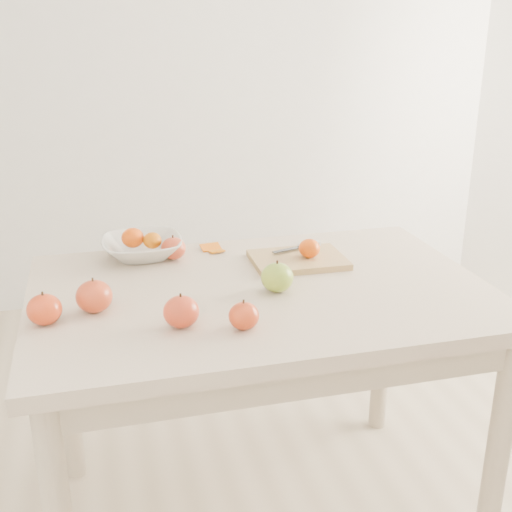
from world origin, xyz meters
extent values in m
plane|color=white|center=(0.00, 1.75, 1.35)|extent=(3.50, 0.00, 3.50)
cube|color=beige|center=(0.00, 0.00, 0.73)|extent=(1.20, 0.80, 0.04)
cylinder|color=#BCAA8E|center=(-0.54, 0.34, 0.35)|extent=(0.06, 0.06, 0.71)
cylinder|color=#BCAA8E|center=(0.54, 0.34, 0.35)|extent=(0.06, 0.06, 0.71)
cylinder|color=#BCAA8E|center=(0.54, -0.34, 0.35)|extent=(0.06, 0.06, 0.71)
cube|color=tan|center=(0.15, 0.15, 0.76)|extent=(0.27, 0.20, 0.02)
ellipsoid|color=#DD4007|center=(0.18, 0.14, 0.80)|extent=(0.06, 0.06, 0.05)
imported|color=silver|center=(-0.28, 0.31, 0.78)|extent=(0.24, 0.24, 0.06)
ellipsoid|color=#D45907|center=(-0.31, 0.32, 0.81)|extent=(0.07, 0.07, 0.06)
ellipsoid|color=orange|center=(-0.25, 0.30, 0.80)|extent=(0.06, 0.06, 0.05)
cube|color=orange|center=(-0.07, 0.33, 0.75)|extent=(0.06, 0.05, 0.01)
cube|color=#CC6A0E|center=(-0.06, 0.30, 0.75)|extent=(0.05, 0.04, 0.01)
cube|color=silver|center=(0.21, 0.22, 0.78)|extent=(0.08, 0.04, 0.01)
cube|color=#36383E|center=(0.13, 0.20, 0.78)|extent=(0.10, 0.04, 0.00)
ellipsoid|color=#5A8B12|center=(0.03, -0.04, 0.79)|extent=(0.09, 0.09, 0.08)
ellipsoid|color=maroon|center=(-0.10, -0.23, 0.78)|extent=(0.07, 0.07, 0.06)
ellipsoid|color=maroon|center=(-0.19, 0.27, 0.78)|extent=(0.07, 0.07, 0.07)
ellipsoid|color=#A20905|center=(-0.54, -0.09, 0.79)|extent=(0.08, 0.08, 0.07)
ellipsoid|color=#9B0B12|center=(-0.43, -0.04, 0.79)|extent=(0.09, 0.09, 0.08)
ellipsoid|color=#A70F08|center=(-0.24, -0.18, 0.79)|extent=(0.08, 0.08, 0.07)
camera|label=1|loc=(-0.41, -1.51, 1.41)|focal=45.00mm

